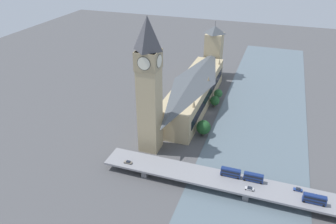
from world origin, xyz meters
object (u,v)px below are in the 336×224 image
at_px(car_southbound_lead, 128,162).
at_px(victoria_tower, 213,52).
at_px(road_bridge, 248,186).
at_px(car_northbound_tail, 249,188).
at_px(parliament_hall, 194,90).
at_px(car_southbound_mid, 298,190).
at_px(double_decker_bus_rear, 315,199).
at_px(double_decker_bus_mid, 253,177).
at_px(clock_tower, 149,84).
at_px(double_decker_bus_lead, 231,172).

bearing_deg(car_southbound_lead, victoria_tower, -95.04).
xyz_separation_m(road_bridge, car_northbound_tail, (-1.15, 3.39, 1.74)).
distance_m(parliament_hall, car_southbound_mid, 111.43).
bearing_deg(parliament_hall, double_decker_bus_rear, 133.04).
height_order(parliament_hall, double_decker_bus_mid, parliament_hall).
bearing_deg(clock_tower, parliament_hall, -99.16).
xyz_separation_m(clock_tower, car_southbound_lead, (3.38, 25.27, -37.28)).
relative_size(victoria_tower, double_decker_bus_mid, 5.04).
bearing_deg(car_southbound_mid, double_decker_bus_rear, 136.55).
distance_m(double_decker_bus_rear, car_southbound_mid, 9.89).
bearing_deg(clock_tower, double_decker_bus_rear, 165.24).
xyz_separation_m(parliament_hall, double_decker_bus_mid, (-53.57, 81.76, -5.05)).
distance_m(clock_tower, car_southbound_mid, 95.19).
relative_size(double_decker_bus_mid, car_southbound_mid, 2.38).
bearing_deg(double_decker_bus_lead, double_decker_bus_rear, 170.83).
distance_m(clock_tower, road_bridge, 76.16).
height_order(clock_tower, car_southbound_lead, clock_tower).
height_order(double_decker_bus_rear, car_southbound_lead, double_decker_bus_rear).
distance_m(double_decker_bus_lead, car_southbound_mid, 33.66).
relative_size(double_decker_bus_mid, double_decker_bus_rear, 0.95).
bearing_deg(car_southbound_mid, car_northbound_tail, 17.51).
relative_size(victoria_tower, double_decker_bus_lead, 4.89).
height_order(victoria_tower, double_decker_bus_mid, victoria_tower).
xyz_separation_m(victoria_tower, car_northbound_tail, (-52.68, 154.30, -17.24)).
xyz_separation_m(road_bridge, car_southbound_mid, (-24.00, -3.82, 1.69)).
height_order(victoria_tower, double_decker_bus_lead, victoria_tower).
bearing_deg(double_decker_bus_rear, double_decker_bus_mid, -12.85).
bearing_deg(double_decker_bus_mid, car_northbound_tail, 82.43).
relative_size(car_northbound_tail, car_southbound_lead, 0.98).
distance_m(road_bridge, car_southbound_mid, 24.36).
relative_size(road_bridge, car_southbound_lead, 35.19).
bearing_deg(double_decker_bus_rear, double_decker_bus_lead, -9.17).
bearing_deg(parliament_hall, double_decker_bus_mid, 123.23).
distance_m(victoria_tower, double_decker_bus_rear, 175.20).
relative_size(clock_tower, double_decker_bus_rear, 7.65).
xyz_separation_m(road_bridge, double_decker_bus_lead, (9.60, -3.71, 3.68)).
distance_m(victoria_tower, road_bridge, 160.59).
bearing_deg(car_northbound_tail, victoria_tower, -71.15).
distance_m(parliament_hall, double_decker_bus_rear, 120.99).
relative_size(victoria_tower, car_southbound_mid, 11.99).
bearing_deg(car_southbound_mid, road_bridge, 9.05).
xyz_separation_m(victoria_tower, car_southbound_mid, (-75.52, 147.09, -17.29)).
bearing_deg(clock_tower, car_southbound_mid, 168.29).
bearing_deg(double_decker_bus_rear, car_southbound_lead, 0.49).
height_order(victoria_tower, road_bridge, victoria_tower).
height_order(road_bridge, double_decker_bus_mid, double_decker_bus_mid).
xyz_separation_m(double_decker_bus_mid, car_southbound_mid, (-21.90, -0.07, -1.89)).
relative_size(road_bridge, car_southbound_mid, 36.94).
bearing_deg(double_decker_bus_rear, car_northbound_tail, 1.03).
xyz_separation_m(clock_tower, victoria_tower, (-10.25, -129.31, -19.97)).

